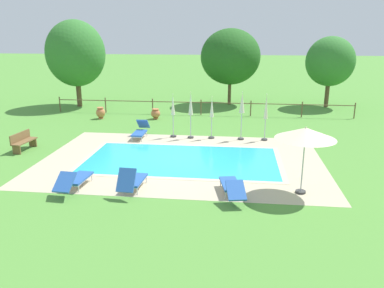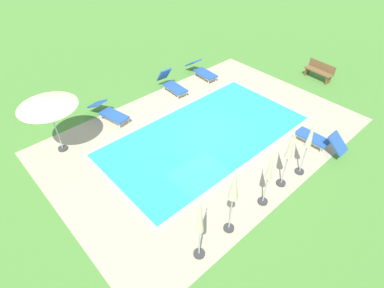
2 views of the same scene
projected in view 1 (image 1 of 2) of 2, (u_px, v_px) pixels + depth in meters
ground_plane at (182, 160)px, 17.08m from camera, size 160.00×160.00×0.00m
pool_deck_paving at (182, 160)px, 17.08m from camera, size 12.32×8.33×0.01m
swimming_pool_water at (182, 160)px, 17.08m from camera, size 8.35×4.36×0.01m
pool_coping_rim at (182, 160)px, 17.08m from camera, size 8.83×4.84×0.01m
sun_lounger_north_near_steps at (140, 131)px, 20.59m from camera, size 0.61×1.96×0.89m
sun_lounger_north_mid at (232, 186)px, 13.26m from camera, size 0.99×2.14×0.73m
sun_lounger_north_far at (133, 180)px, 13.65m from camera, size 0.70×1.85×1.02m
sun_lounger_north_end at (75, 179)px, 13.82m from camera, size 0.73×2.05×0.81m
patio_umbrella_open_foreground at (305, 134)px, 12.98m from camera, size 2.07×2.07×2.41m
patio_umbrella_closed_row_west at (173, 110)px, 20.37m from camera, size 0.32×0.32×2.34m
patio_umbrella_closed_row_mid_west at (212, 112)px, 20.12m from camera, size 0.32×0.32×2.26m
patio_umbrella_closed_row_centre at (242, 107)px, 19.80m from camera, size 0.32×0.32×2.52m
patio_umbrella_closed_row_mid_east at (191, 108)px, 20.12m from camera, size 0.32×0.32×2.49m
patio_umbrella_closed_row_east at (266, 112)px, 19.73m from camera, size 0.32×0.32×2.44m
wooden_bench_lawn_side at (23, 141)px, 18.35m from camera, size 0.57×1.53×0.87m
terracotta_urn_near_fence at (101, 113)px, 25.01m from camera, size 0.58×0.58×0.75m
terracotta_urn_by_tree at (156, 114)px, 24.95m from camera, size 0.60×0.60×0.67m
perimeter_fence at (201, 105)px, 26.10m from camera, size 20.19×0.08×1.05m
tree_far_west at (330, 62)px, 28.16m from camera, size 3.52×3.52×5.17m
tree_west_mid at (230, 57)px, 29.11m from camera, size 4.51×4.51×5.72m
tree_centre at (76, 54)px, 28.26m from camera, size 4.30×4.30×6.33m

